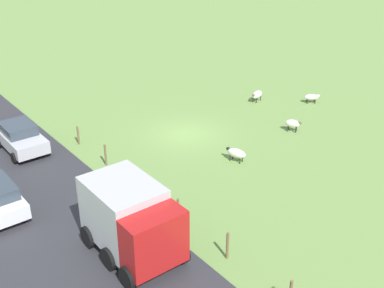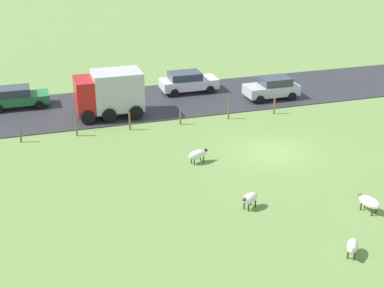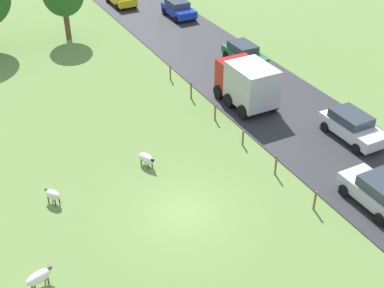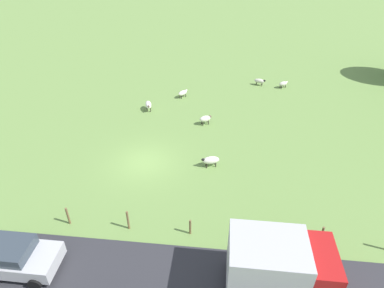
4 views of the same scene
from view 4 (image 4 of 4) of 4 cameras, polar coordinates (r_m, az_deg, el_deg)
ground_plane at (r=23.64m, az=-8.15°, el=-3.16°), size 160.00×160.00×0.00m
sheep_0 at (r=22.78m, az=3.26°, el=-2.82°), size 0.85×1.31×0.78m
sheep_1 at (r=35.53m, az=11.63°, el=10.64°), size 0.73×1.22×0.70m
sheep_2 at (r=27.57m, az=2.31°, el=4.40°), size 0.90×1.10×0.80m
sheep_3 at (r=30.05m, az=-7.57°, el=6.75°), size 1.33×0.86×0.81m
sheep_4 at (r=32.21m, az=-1.60°, el=8.84°), size 1.10×1.00×0.70m
sheep_5 at (r=35.45m, az=15.53°, el=10.04°), size 0.85×1.03×0.70m
fence_post_0 at (r=19.97m, az=-20.69°, el=-11.58°), size 0.12×0.12×1.18m
fence_post_1 at (r=18.78m, az=-11.03°, el=-12.83°), size 0.12×0.12×1.28m
fence_post_2 at (r=18.31m, az=-0.31°, el=-14.19°), size 0.12×0.12×1.00m
fence_post_3 at (r=18.30m, az=10.78°, el=-14.61°), size 0.12×0.12×1.18m
fence_post_4 at (r=18.95m, az=21.49°, el=-14.59°), size 0.12×0.12×1.28m
truck_0 at (r=15.68m, az=14.78°, el=-19.88°), size 2.79×4.51×3.11m
car_3 at (r=18.63m, az=-28.34°, el=-16.79°), size 2.13×3.97×1.62m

